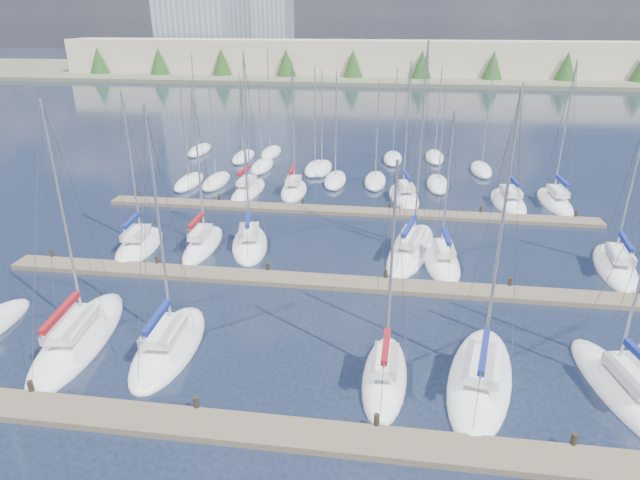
# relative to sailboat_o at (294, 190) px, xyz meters

# --- Properties ---
(ground) EXTENTS (400.00, 400.00, 0.00)m
(ground) POSITION_rel_sailboat_o_xyz_m (5.64, 24.80, -0.19)
(ground) COLOR #1C2539
(ground) RESTS_ON ground
(dock_near) EXTENTS (44.00, 1.93, 1.10)m
(dock_near) POSITION_rel_sailboat_o_xyz_m (5.64, -33.19, -0.04)
(dock_near) COLOR #6B5E4C
(dock_near) RESTS_ON ground
(dock_mid) EXTENTS (44.00, 1.93, 1.10)m
(dock_mid) POSITION_rel_sailboat_o_xyz_m (5.64, -19.19, -0.04)
(dock_mid) COLOR #6B5E4C
(dock_mid) RESTS_ON ground
(dock_far) EXTENTS (44.00, 1.93, 1.10)m
(dock_far) POSITION_rel_sailboat_o_xyz_m (5.64, -5.19, -0.04)
(dock_far) COLOR #6B5E4C
(dock_far) RESTS_ON ground
(sailboat_o) EXTENTS (2.85, 6.93, 12.97)m
(sailboat_o) POSITION_rel_sailboat_o_xyz_m (0.00, 0.00, 0.00)
(sailboat_o) COLOR white
(sailboat_o) RESTS_ON ground
(sailboat_h) EXTENTS (3.50, 7.49, 12.34)m
(sailboat_h) POSITION_rel_sailboat_o_xyz_m (-9.17, -15.23, -0.02)
(sailboat_h) COLOR white
(sailboat_h) RESTS_ON ground
(sailboat_e) EXTENTS (4.85, 9.67, 14.52)m
(sailboat_e) POSITION_rel_sailboat_o_xyz_m (14.50, -28.25, -0.01)
(sailboat_e) COLOR white
(sailboat_e) RESTS_ON ground
(sailboat_c) EXTENTS (3.34, 8.18, 13.45)m
(sailboat_c) POSITION_rel_sailboat_o_xyz_m (-1.59, -27.71, -0.02)
(sailboat_c) COLOR white
(sailboat_c) RESTS_ON ground
(sailboat_q) EXTENTS (3.20, 8.14, 11.70)m
(sailboat_q) POSITION_rel_sailboat_o_xyz_m (20.67, -0.62, -0.02)
(sailboat_q) COLOR white
(sailboat_q) RESTS_ON ground
(sailboat_f) EXTENTS (3.98, 8.86, 12.32)m
(sailboat_f) POSITION_rel_sailboat_o_xyz_m (21.01, -28.21, -0.01)
(sailboat_f) COLOR white
(sailboat_f) RESTS_ON ground
(sailboat_i) EXTENTS (2.30, 7.51, 12.42)m
(sailboat_i) POSITION_rel_sailboat_o_xyz_m (-4.38, -14.48, 0.00)
(sailboat_i) COLOR white
(sailboat_i) RESTS_ON ground
(sailboat_k) EXTENTS (5.08, 10.93, 15.67)m
(sailboat_k) POSITION_rel_sailboat_o_xyz_m (11.42, -13.03, -0.01)
(sailboat_k) COLOR white
(sailboat_k) RESTS_ON ground
(sailboat_m) EXTENTS (3.64, 8.47, 11.54)m
(sailboat_m) POSITION_rel_sailboat_o_xyz_m (25.53, -14.18, -0.02)
(sailboat_m) COLOR white
(sailboat_m) RESTS_ON ground
(sailboat_r) EXTENTS (2.69, 8.36, 13.59)m
(sailboat_r) POSITION_rel_sailboat_o_xyz_m (25.03, 0.02, -0.01)
(sailboat_r) COLOR white
(sailboat_r) RESTS_ON ground
(sailboat_p) EXTENTS (3.87, 8.21, 13.43)m
(sailboat_p) POSITION_rel_sailboat_o_xyz_m (10.93, -0.34, -0.01)
(sailboat_p) COLOR white
(sailboat_p) RESTS_ON ground
(sailboat_b) EXTENTS (4.30, 10.34, 13.59)m
(sailboat_b) POSITION_rel_sailboat_o_xyz_m (-6.76, -27.67, -0.03)
(sailboat_b) COLOR white
(sailboat_b) RESTS_ON ground
(sailboat_d) EXTENTS (2.39, 6.96, 11.60)m
(sailboat_d) POSITION_rel_sailboat_o_xyz_m (9.89, -28.77, -0.00)
(sailboat_d) COLOR white
(sailboat_d) RESTS_ON ground
(sailboat_n) EXTENTS (2.91, 7.95, 14.11)m
(sailboat_n) POSITION_rel_sailboat_o_xyz_m (-4.50, -0.74, 0.00)
(sailboat_n) COLOR white
(sailboat_n) RESTS_ON ground
(sailboat_l) EXTENTS (2.90, 7.54, 11.45)m
(sailboat_l) POSITION_rel_sailboat_o_xyz_m (13.55, -14.93, -0.02)
(sailboat_l) COLOR white
(sailboat_l) RESTS_ON ground
(sailboat_j) EXTENTS (4.33, 8.05, 12.96)m
(sailboat_j) POSITION_rel_sailboat_o_xyz_m (-0.89, -13.74, -0.01)
(sailboat_j) COLOR white
(sailboat_j) RESTS_ON ground
(distant_boats) EXTENTS (36.93, 20.75, 13.30)m
(distant_boats) POSITION_rel_sailboat_o_xyz_m (1.29, 8.56, 0.10)
(distant_boats) COLOR #9EA0A5
(distant_boats) RESTS_ON ground
(shoreline) EXTENTS (400.00, 60.00, 38.00)m
(shoreline) POSITION_rel_sailboat_o_xyz_m (-7.66, 114.57, 7.25)
(shoreline) COLOR #666B51
(shoreline) RESTS_ON ground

